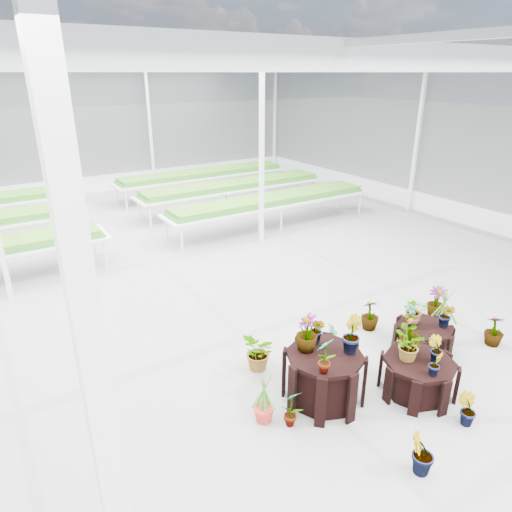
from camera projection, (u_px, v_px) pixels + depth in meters
ground_plane at (242, 346)px, 7.52m from camera, size 24.00×24.00×0.00m
greenhouse_shell at (240, 215)px, 6.68m from camera, size 18.00×24.00×4.50m
steel_frame at (240, 215)px, 6.68m from camera, size 18.00×24.00×4.50m
nursery_benches at (112, 215)px, 12.99m from camera, size 16.00×7.00×0.84m
plinth_tall at (324, 377)px, 6.17m from camera, size 1.10×1.10×0.74m
plinth_mid at (418, 377)px, 6.34m from camera, size 1.17×1.17×0.53m
plinth_low at (423, 337)px, 7.41m from camera, size 1.04×1.04×0.41m
nursery_plants at (374, 340)px, 6.75m from camera, size 4.61×3.08×1.28m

